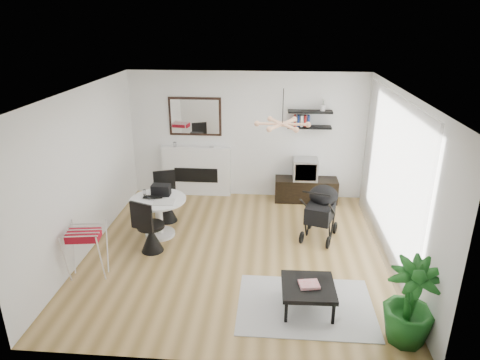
# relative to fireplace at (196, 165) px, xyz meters

# --- Properties ---
(floor) EXTENTS (5.00, 5.00, 0.00)m
(floor) POSITION_rel_fireplace_xyz_m (1.10, -2.42, -0.69)
(floor) COLOR olive
(floor) RESTS_ON ground
(ceiling) EXTENTS (5.00, 5.00, 0.00)m
(ceiling) POSITION_rel_fireplace_xyz_m (1.10, -2.42, 2.01)
(ceiling) COLOR white
(ceiling) RESTS_ON wall_back
(wall_back) EXTENTS (5.00, 0.00, 5.00)m
(wall_back) POSITION_rel_fireplace_xyz_m (1.10, 0.08, 0.66)
(wall_back) COLOR white
(wall_back) RESTS_ON floor
(wall_left) EXTENTS (0.00, 5.00, 5.00)m
(wall_left) POSITION_rel_fireplace_xyz_m (-1.40, -2.42, 0.66)
(wall_left) COLOR white
(wall_left) RESTS_ON floor
(wall_right) EXTENTS (0.00, 5.00, 5.00)m
(wall_right) POSITION_rel_fireplace_xyz_m (3.60, -2.42, 0.66)
(wall_right) COLOR white
(wall_right) RESTS_ON floor
(sheer_curtain) EXTENTS (0.04, 3.60, 2.60)m
(sheer_curtain) POSITION_rel_fireplace_xyz_m (3.50, -2.22, 0.66)
(sheer_curtain) COLOR white
(sheer_curtain) RESTS_ON wall_right
(fireplace) EXTENTS (1.50, 0.17, 2.16)m
(fireplace) POSITION_rel_fireplace_xyz_m (0.00, 0.00, 0.00)
(fireplace) COLOR white
(fireplace) RESTS_ON floor
(shelf_lower) EXTENTS (0.90, 0.25, 0.04)m
(shelf_lower) POSITION_rel_fireplace_xyz_m (2.39, -0.05, 0.91)
(shelf_lower) COLOR black
(shelf_lower) RESTS_ON wall_back
(shelf_upper) EXTENTS (0.90, 0.25, 0.04)m
(shelf_upper) POSITION_rel_fireplace_xyz_m (2.39, -0.05, 1.23)
(shelf_upper) COLOR black
(shelf_upper) RESTS_ON wall_back
(pendant_lamp) EXTENTS (0.90, 0.90, 0.10)m
(pendant_lamp) POSITION_rel_fireplace_xyz_m (1.80, -2.12, 1.46)
(pendant_lamp) COLOR tan
(pendant_lamp) RESTS_ON ceiling
(tv_console) EXTENTS (1.32, 0.46, 0.49)m
(tv_console) POSITION_rel_fireplace_xyz_m (2.39, -0.16, -0.44)
(tv_console) COLOR black
(tv_console) RESTS_ON floor
(crt_tv) EXTENTS (0.51, 0.44, 0.44)m
(crt_tv) POSITION_rel_fireplace_xyz_m (2.35, -0.17, 0.03)
(crt_tv) COLOR #AEAEB0
(crt_tv) RESTS_ON tv_console
(dining_table) EXTENTS (0.99, 0.99, 0.72)m
(dining_table) POSITION_rel_fireplace_xyz_m (-0.34, -1.96, -0.21)
(dining_table) COLOR white
(dining_table) RESTS_ON floor
(laptop) EXTENTS (0.37, 0.25, 0.03)m
(laptop) POSITION_rel_fireplace_xyz_m (-0.43, -1.99, 0.05)
(laptop) COLOR black
(laptop) RESTS_ON dining_table
(black_bag) EXTENTS (0.33, 0.20, 0.20)m
(black_bag) POSITION_rel_fireplace_xyz_m (-0.32, -1.79, 0.14)
(black_bag) COLOR black
(black_bag) RESTS_ON dining_table
(newspaper) EXTENTS (0.38, 0.32, 0.01)m
(newspaper) POSITION_rel_fireplace_xyz_m (-0.19, -2.11, 0.04)
(newspaper) COLOR silver
(newspaper) RESTS_ON dining_table
(drinking_glass) EXTENTS (0.06, 0.06, 0.09)m
(drinking_glass) POSITION_rel_fireplace_xyz_m (-0.63, -1.80, 0.09)
(drinking_glass) COLOR white
(drinking_glass) RESTS_ON dining_table
(chair_far) EXTENTS (0.50, 0.52, 0.96)m
(chair_far) POSITION_rel_fireplace_xyz_m (-0.35, -1.35, -0.38)
(chair_far) COLOR black
(chair_far) RESTS_ON floor
(chair_near) EXTENTS (0.51, 0.52, 0.97)m
(chair_near) POSITION_rel_fireplace_xyz_m (-0.34, -2.53, -0.38)
(chair_near) COLOR black
(chair_near) RESTS_ON floor
(drying_rack) EXTENTS (0.61, 0.58, 0.82)m
(drying_rack) POSITION_rel_fireplace_xyz_m (-1.08, -3.34, -0.26)
(drying_rack) COLOR white
(drying_rack) RESTS_ON floor
(stroller) EXTENTS (0.76, 0.95, 1.05)m
(stroller) POSITION_rel_fireplace_xyz_m (2.54, -1.76, -0.24)
(stroller) COLOR black
(stroller) RESTS_ON floor
(rug) EXTENTS (1.85, 1.34, 0.01)m
(rug) POSITION_rel_fireplace_xyz_m (2.17, -3.81, -0.68)
(rug) COLOR #B0B0B0
(rug) RESTS_ON floor
(coffee_table) EXTENTS (0.72, 0.72, 0.36)m
(coffee_table) POSITION_rel_fireplace_xyz_m (2.19, -3.85, -0.35)
(coffee_table) COLOR black
(coffee_table) RESTS_ON rug
(magazines) EXTENTS (0.29, 0.25, 0.04)m
(magazines) POSITION_rel_fireplace_xyz_m (2.20, -3.86, -0.29)
(magazines) COLOR #D13443
(magazines) RESTS_ON coffee_table
(potted_plant) EXTENTS (0.79, 0.79, 1.11)m
(potted_plant) POSITION_rel_fireplace_xyz_m (3.35, -4.36, -0.13)
(potted_plant) COLOR #175219
(potted_plant) RESTS_ON floor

